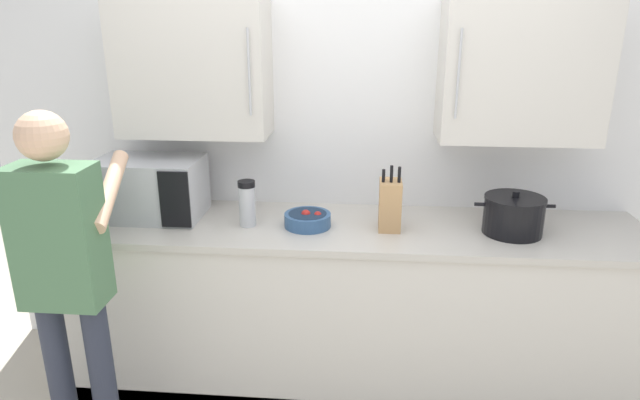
% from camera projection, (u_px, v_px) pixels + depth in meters
% --- Properties ---
extents(back_wall_tiled, '(4.22, 0.44, 2.53)m').
position_uv_depth(back_wall_tiled, '(353.00, 131.00, 3.05)').
color(back_wall_tiled, white).
rests_on(back_wall_tiled, ground_plane).
extents(counter_unit, '(3.07, 0.70, 0.94)m').
position_uv_depth(counter_unit, '(348.00, 305.00, 3.02)').
color(counter_unit, beige).
rests_on(counter_unit, ground_plane).
extents(microwave_oven, '(0.56, 0.75, 0.32)m').
position_uv_depth(microwave_oven, '(144.00, 189.00, 2.94)').
color(microwave_oven, '#B7BABF').
rests_on(microwave_oven, counter_unit).
extents(stock_pot, '(0.39, 0.30, 0.22)m').
position_uv_depth(stock_pot, '(513.00, 215.00, 2.73)').
color(stock_pot, black).
rests_on(stock_pot, counter_unit).
extents(thermos_flask, '(0.09, 0.09, 0.24)m').
position_uv_depth(thermos_flask, '(247.00, 203.00, 2.82)').
color(thermos_flask, '#B7BABF').
rests_on(thermos_flask, counter_unit).
extents(fruit_bowl, '(0.24, 0.24, 0.09)m').
position_uv_depth(fruit_bowl, '(308.00, 219.00, 2.84)').
color(fruit_bowl, '#335684').
rests_on(fruit_bowl, counter_unit).
extents(knife_block, '(0.11, 0.15, 0.34)m').
position_uv_depth(knife_block, '(390.00, 205.00, 2.78)').
color(knife_block, tan).
rests_on(knife_block, counter_unit).
extents(person_figure, '(0.44, 0.53, 1.64)m').
position_uv_depth(person_figure, '(64.00, 267.00, 2.31)').
color(person_figure, '#282D3D').
rests_on(person_figure, ground_plane).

